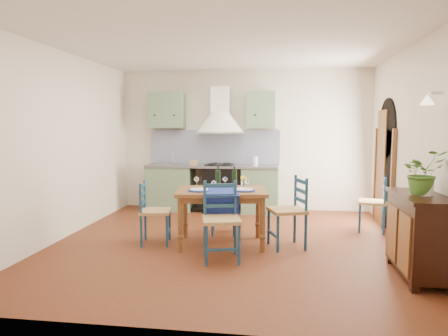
{
  "coord_description": "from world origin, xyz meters",
  "views": [
    {
      "loc": [
        0.7,
        -5.57,
        1.68
      ],
      "look_at": [
        -0.11,
        0.3,
        1.06
      ],
      "focal_mm": 32.0,
      "sensor_mm": 36.0,
      "label": 1
    }
  ],
  "objects_px": {
    "dining_table": "(222,196)",
    "sideboard": "(419,233)",
    "chair_near": "(221,220)",
    "potted_plant": "(423,172)"
  },
  "relations": [
    {
      "from": "dining_table",
      "to": "sideboard",
      "type": "relative_size",
      "value": 1.28
    },
    {
      "from": "chair_near",
      "to": "sideboard",
      "type": "height_order",
      "value": "chair_near"
    },
    {
      "from": "sideboard",
      "to": "potted_plant",
      "type": "bearing_deg",
      "value": 69.29
    },
    {
      "from": "sideboard",
      "to": "potted_plant",
      "type": "relative_size",
      "value": 2.13
    },
    {
      "from": "dining_table",
      "to": "sideboard",
      "type": "height_order",
      "value": "dining_table"
    },
    {
      "from": "sideboard",
      "to": "potted_plant",
      "type": "height_order",
      "value": "potted_plant"
    },
    {
      "from": "chair_near",
      "to": "potted_plant",
      "type": "xyz_separation_m",
      "value": [
        2.27,
        -0.28,
        0.67
      ]
    },
    {
      "from": "dining_table",
      "to": "chair_near",
      "type": "height_order",
      "value": "dining_table"
    },
    {
      "from": "chair_near",
      "to": "sideboard",
      "type": "xyz_separation_m",
      "value": [
        2.26,
        -0.29,
        -0.0
      ]
    },
    {
      "from": "sideboard",
      "to": "potted_plant",
      "type": "distance_m",
      "value": 0.67
    }
  ]
}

